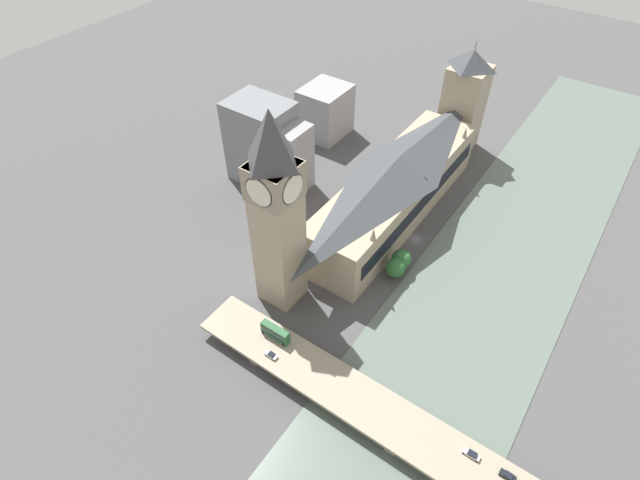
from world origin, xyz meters
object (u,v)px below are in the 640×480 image
(double_decker_bus_mid, at_px, (275,332))
(car_southbound_lead, at_px, (271,355))
(clock_tower, at_px, (276,210))
(parliament_hall, at_px, (396,187))
(car_northbound_mid, at_px, (508,476))
(victoria_tower, at_px, (464,102))
(road_bridge, at_px, (401,428))
(car_northbound_tail, at_px, (472,454))

(double_decker_bus_mid, distance_m, car_southbound_lead, 7.58)
(clock_tower, relative_size, double_decker_bus_mid, 7.22)
(parliament_hall, bearing_deg, car_northbound_mid, 134.25)
(double_decker_bus_mid, relative_size, car_southbound_lead, 2.51)
(double_decker_bus_mid, bearing_deg, victoria_tower, -89.47)
(road_bridge, xyz_separation_m, double_decker_bus_mid, (47.87, -3.05, 3.86))
(victoria_tower, height_order, car_northbound_tail, victoria_tower)
(car_northbound_tail, bearing_deg, car_southbound_lead, 6.11)
(road_bridge, xyz_separation_m, car_southbound_lead, (44.45, 3.38, 1.77))
(road_bridge, distance_m, double_decker_bus_mid, 48.12)
(victoria_tower, bearing_deg, car_northbound_tail, 115.38)
(car_northbound_mid, bearing_deg, victoria_tower, -61.45)
(double_decker_bus_mid, height_order, car_northbound_mid, double_decker_bus_mid)
(parliament_hall, relative_size, victoria_tower, 1.92)
(road_bridge, relative_size, car_northbound_mid, 33.56)
(clock_tower, height_order, road_bridge, clock_tower)
(clock_tower, bearing_deg, road_bridge, 159.67)
(car_northbound_mid, height_order, car_northbound_tail, car_northbound_tail)
(road_bridge, bearing_deg, car_southbound_lead, 4.35)
(victoria_tower, bearing_deg, car_southbound_lead, 91.81)
(clock_tower, height_order, double_decker_bus_mid, clock_tower)
(car_northbound_mid, distance_m, car_northbound_tail, 9.92)
(victoria_tower, relative_size, car_northbound_tail, 11.17)
(road_bridge, bearing_deg, clock_tower, -20.33)
(car_northbound_mid, relative_size, car_southbound_lead, 1.03)
(double_decker_bus_mid, distance_m, car_northbound_mid, 77.03)
(clock_tower, xyz_separation_m, double_decker_bus_mid, (-12.55, 19.33, -31.75))
(victoria_tower, distance_m, car_northbound_tail, 160.67)
(clock_tower, bearing_deg, car_northbound_tail, 166.61)
(parliament_hall, bearing_deg, victoria_tower, -89.95)
(victoria_tower, bearing_deg, road_bridge, 108.43)
(parliament_hall, distance_m, clock_tower, 67.58)
(victoria_tower, distance_m, car_southbound_lead, 152.21)
(parliament_hall, height_order, car_southbound_lead, parliament_hall)
(car_northbound_mid, distance_m, car_southbound_lead, 73.92)
(parliament_hall, relative_size, clock_tower, 1.36)
(double_decker_bus_mid, bearing_deg, clock_tower, -57.02)
(car_northbound_mid, bearing_deg, double_decker_bus_mid, 0.44)
(car_southbound_lead, bearing_deg, double_decker_bus_mid, -62.06)
(clock_tower, relative_size, car_northbound_mid, 17.65)
(parliament_hall, height_order, car_northbound_tail, parliament_hall)
(car_northbound_tail, bearing_deg, double_decker_bus_mid, 0.33)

